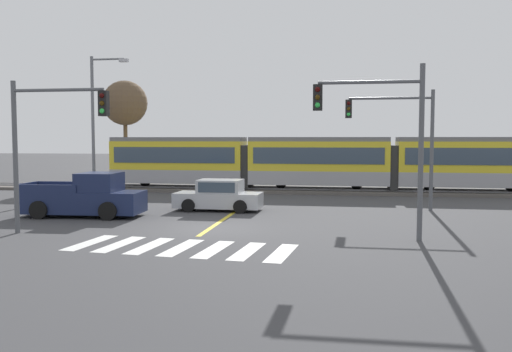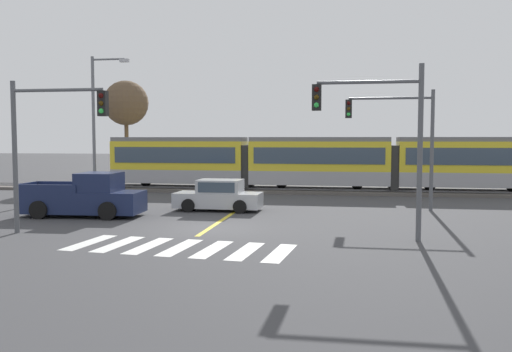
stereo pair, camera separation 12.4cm
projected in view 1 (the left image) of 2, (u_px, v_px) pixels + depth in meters
ground_plane at (210, 229)px, 21.06m from camera, size 200.00×200.00×0.00m
track_bed at (266, 190)px, 36.22m from camera, size 120.00×4.00×0.18m
rail_near at (264, 189)px, 35.50m from camera, size 120.00×0.08×0.10m
rail_far at (267, 187)px, 36.92m from camera, size 120.00×0.08×0.10m
light_rail_tram at (319, 161)px, 35.52m from camera, size 28.00×2.64×3.43m
crosswalk_stripe_0 at (90, 243)px, 18.25m from camera, size 0.82×2.84×0.01m
crosswalk_stripe_1 at (120, 244)px, 17.97m from camera, size 0.82×2.84×0.01m
crosswalk_stripe_2 at (150, 246)px, 17.69m from camera, size 0.82×2.84×0.01m
crosswalk_stripe_3 at (181, 248)px, 17.41m from camera, size 0.82×2.84×0.01m
crosswalk_stripe_4 at (214, 249)px, 17.13m from camera, size 0.82×2.84×0.01m
crosswalk_stripe_5 at (247, 251)px, 16.85m from camera, size 0.82×2.84×0.01m
crosswalk_stripe_6 at (282, 253)px, 16.58m from camera, size 0.82×2.84×0.01m
lane_centre_line at (238, 209)px, 26.82m from camera, size 0.20×15.11×0.01m
sedan_crossing at (219, 196)px, 26.39m from camera, size 4.22×1.97×1.52m
pickup_truck at (85, 198)px, 24.36m from camera, size 5.49×2.44×1.98m
traffic_light_near_right at (383, 127)px, 18.48m from camera, size 3.75×0.38×6.02m
traffic_light_near_left at (47, 132)px, 19.66m from camera, size 3.75×0.38×5.61m
traffic_light_mid_right at (401, 130)px, 26.37m from camera, size 4.25×0.38×5.86m
street_lamp_west at (96, 116)px, 34.40m from camera, size 2.52×0.28×8.70m
bare_tree_far_west at (125, 104)px, 43.17m from camera, size 3.56×3.56×8.14m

